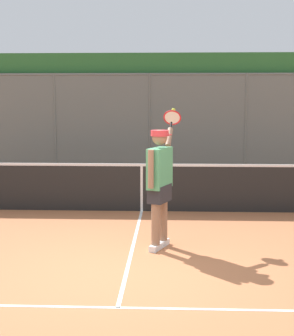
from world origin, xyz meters
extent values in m
plane|color=#B76B42|center=(0.00, 0.00, 0.00)|extent=(60.00, 60.00, 0.00)
cube|color=white|center=(0.00, 1.12, 0.00)|extent=(6.21, 0.05, 0.01)
cube|color=white|center=(0.00, -1.28, 0.00)|extent=(0.05, 4.81, 0.01)
cylinder|color=slate|center=(-2.62, -7.73, 1.46)|extent=(0.07, 0.07, 2.92)
cylinder|color=slate|center=(0.00, -7.73, 1.46)|extent=(0.07, 0.07, 2.92)
cylinder|color=slate|center=(2.62, -7.73, 1.46)|extent=(0.07, 0.07, 2.92)
cylinder|color=slate|center=(0.00, -7.73, 2.88)|extent=(15.72, 0.05, 0.05)
cube|color=slate|center=(0.00, -7.73, 1.46)|extent=(15.72, 0.02, 2.92)
cube|color=#2D6B33|center=(0.00, -8.38, 1.74)|extent=(18.72, 0.90, 3.48)
cube|color=#ADADA8|center=(0.00, -7.55, 0.07)|extent=(16.72, 0.18, 0.15)
cube|color=black|center=(0.00, -3.69, 0.46)|extent=(10.13, 0.02, 0.91)
cube|color=white|center=(0.00, -3.69, 0.94)|extent=(10.13, 0.04, 0.05)
cube|color=white|center=(0.00, -3.69, 0.46)|extent=(0.05, 0.04, 0.91)
cube|color=silver|center=(-0.35, -1.01, 0.04)|extent=(0.20, 0.28, 0.09)
cylinder|color=#8C664C|center=(-0.35, -1.01, 0.51)|extent=(0.13, 0.13, 0.83)
cube|color=silver|center=(-0.46, -1.28, 0.04)|extent=(0.20, 0.28, 0.09)
cylinder|color=#8C664C|center=(-0.46, -1.28, 0.51)|extent=(0.13, 0.13, 0.83)
cube|color=#28282D|center=(-0.41, -1.15, 0.84)|extent=(0.37, 0.49, 0.26)
cube|color=#4C9E6B|center=(-0.41, -1.15, 1.23)|extent=(0.39, 0.56, 0.60)
cylinder|color=#8C664C|center=(-0.29, -0.86, 1.25)|extent=(0.08, 0.08, 0.56)
cylinder|color=#8C664C|center=(-0.55, -1.61, 1.65)|extent=(0.13, 0.41, 0.31)
sphere|color=#8C664C|center=(-0.41, -1.15, 1.68)|extent=(0.23, 0.23, 0.23)
cylinder|color=red|center=(-0.41, -1.15, 1.75)|extent=(0.35, 0.35, 0.09)
cube|color=red|center=(-0.46, -1.26, 1.71)|extent=(0.26, 0.27, 0.02)
cylinder|color=black|center=(-0.57, -1.86, 1.82)|extent=(0.05, 0.17, 0.13)
torus|color=red|center=(-0.59, -2.04, 1.94)|extent=(0.31, 0.21, 0.26)
cylinder|color=silver|center=(-0.59, -2.04, 1.94)|extent=(0.26, 0.17, 0.21)
sphere|color=#C1D138|center=(-0.61, -2.22, 2.06)|extent=(0.07, 0.07, 0.07)
camera|label=1|loc=(-0.55, 6.44, 2.28)|focal=55.10mm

